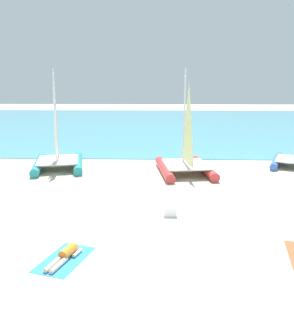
% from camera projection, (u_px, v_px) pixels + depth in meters
% --- Properties ---
extents(ground_plane, '(120.00, 120.00, 0.00)m').
position_uv_depth(ground_plane, '(149.00, 171.00, 20.32)').
color(ground_plane, beige).
extents(ocean_water, '(120.00, 40.00, 0.05)m').
position_uv_depth(ocean_water, '(154.00, 124.00, 42.57)').
color(ocean_water, '#4C9EB7').
rests_on(ocean_water, ground).
extents(sailboat_red, '(3.36, 4.73, 5.75)m').
position_uv_depth(sailboat_red, '(185.00, 158.00, 19.55)').
color(sailboat_red, '#CC3838').
rests_on(sailboat_red, ground).
extents(sailboat_teal, '(3.70, 4.91, 5.75)m').
position_uv_depth(sailboat_teal, '(58.00, 154.00, 20.65)').
color(sailboat_teal, teal).
rests_on(sailboat_teal, ground).
extents(sailboat_blue, '(3.73, 4.44, 4.95)m').
position_uv_depth(sailboat_blue, '(294.00, 155.00, 21.16)').
color(sailboat_blue, blue).
rests_on(sailboat_blue, ground).
extents(towel_left, '(1.60, 2.13, 0.01)m').
position_uv_depth(towel_left, '(65.00, 259.00, 10.20)').
color(towel_left, '#338CD8').
rests_on(towel_left, ground).
extents(sunbather_left, '(0.82, 1.54, 0.30)m').
position_uv_depth(sunbather_left, '(66.00, 254.00, 10.23)').
color(sunbather_left, orange).
rests_on(sunbather_left, towel_left).
extents(cooler_box, '(0.50, 0.36, 0.36)m').
position_uv_depth(cooler_box, '(170.00, 211.00, 13.50)').
color(cooler_box, white).
rests_on(cooler_box, ground).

